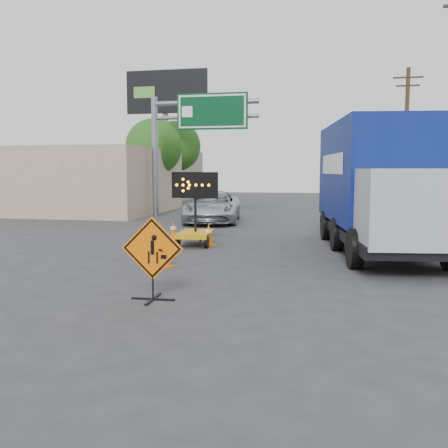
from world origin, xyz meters
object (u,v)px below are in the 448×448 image
(construction_sign, at_px, (152,256))
(box_truck, at_px, (378,193))
(arrow_board, at_px, (195,229))
(pickup_truck, at_px, (212,207))

(construction_sign, xyz_separation_m, box_truck, (5.10, 7.45, 1.01))
(construction_sign, bearing_deg, arrow_board, 96.78)
(pickup_truck, bearing_deg, arrow_board, -88.93)
(construction_sign, height_order, box_truck, box_truck)
(arrow_board, xyz_separation_m, pickup_truck, (-1.21, 7.87, 0.21))
(box_truck, bearing_deg, arrow_board, 172.01)
(arrow_board, height_order, box_truck, box_truck)
(arrow_board, xyz_separation_m, box_truck, (6.20, -0.01, 1.34))
(construction_sign, height_order, pickup_truck, construction_sign)
(arrow_board, relative_size, pickup_truck, 0.45)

